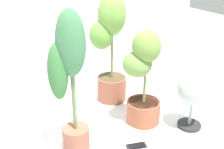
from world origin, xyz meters
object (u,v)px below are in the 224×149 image
Objects in this scene: potted_plant_front_left at (69,75)px; cell_phone at (136,146)px; potted_plant_back_right at (110,45)px; floor_fan at (193,91)px; potted_plant_front_right at (143,77)px.

cell_phone is at bearing -27.31° from potted_plant_front_left.
potted_plant_back_right is 0.78m from floor_fan.
potted_plant_front_left is at bearing 136.15° from floor_fan.
cell_phone is (-0.17, -0.69, -0.51)m from potted_plant_back_right.
potted_plant_front_right is at bearing 107.40° from floor_fan.
potted_plant_front_right is (0.59, 0.05, -0.17)m from potted_plant_front_left.
potted_plant_back_right is 5.98× the size of cell_phone.
potted_plant_front_left is 6.09× the size of cell_phone.
potted_plant_back_right reaches higher than floor_fan.
potted_plant_front_left is 0.69m from cell_phone.
potted_plant_front_right is 1.67× the size of floor_fan.
potted_plant_front_left reaches higher than potted_plant_back_right.
potted_plant_front_left is (-0.56, -0.49, 0.03)m from potted_plant_back_right.
cell_phone is at bearing 149.17° from floor_fan.
potted_plant_front_right reaches higher than cell_phone.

